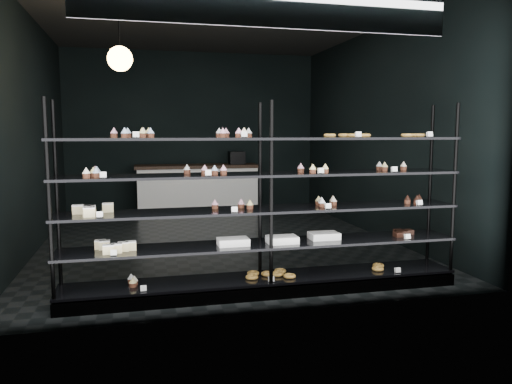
% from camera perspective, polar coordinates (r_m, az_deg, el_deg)
% --- Properties ---
extents(room, '(5.01, 6.01, 3.20)m').
position_cam_1_polar(room, '(7.27, -4.48, 6.75)').
color(room, black).
rests_on(room, ground).
extents(display_shelf, '(4.00, 0.50, 1.91)m').
position_cam_1_polar(display_shelf, '(4.99, 0.87, -4.52)').
color(display_shelf, black).
rests_on(display_shelf, room).
extents(pendant_lamp, '(0.28, 0.28, 0.87)m').
position_cam_1_polar(pendant_lamp, '(6.12, -15.29, 14.50)').
color(pendant_lamp, black).
rests_on(pendant_lamp, room).
extents(service_counter, '(2.38, 0.65, 1.23)m').
position_cam_1_polar(service_counter, '(9.82, -6.65, 0.34)').
color(service_counter, white).
rests_on(service_counter, room).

